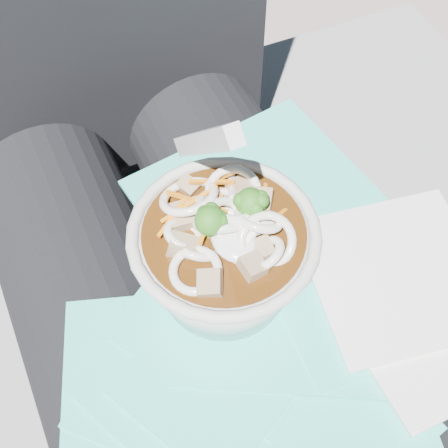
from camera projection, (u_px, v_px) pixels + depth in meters
name	position (u px, v px, depth m)	size (l,w,h in m)	color
stone_ledge	(168.00, 326.00, 0.88)	(1.00, 0.50, 0.44)	slate
lap	(207.00, 327.00, 0.56)	(0.32, 0.48, 0.15)	black
person_body	(166.00, 232.00, 0.59)	(0.34, 0.94, 0.99)	black
plastic_bag	(258.00, 326.00, 0.47)	(0.33, 0.37, 0.02)	#32D1BF
napkins	(418.00, 298.00, 0.47)	(0.15, 0.18, 0.01)	white
udon_bowl	(224.00, 251.00, 0.44)	(0.16, 0.16, 0.18)	silver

